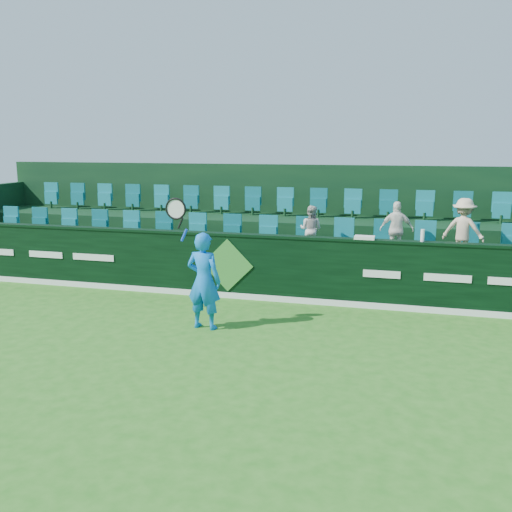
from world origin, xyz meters
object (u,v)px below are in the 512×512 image
(towel, at_px, (365,238))
(drinks_bottle, at_px, (423,235))
(spectator_right, at_px, (463,230))
(tennis_player, at_px, (203,280))
(spectator_left, at_px, (311,229))
(spectator_middle, at_px, (397,230))

(towel, bearing_deg, drinks_bottle, 0.00)
(towel, distance_m, drinks_bottle, 1.07)
(drinks_bottle, bearing_deg, spectator_right, 54.12)
(tennis_player, bearing_deg, spectator_right, 35.77)
(tennis_player, height_order, towel, tennis_player)
(drinks_bottle, bearing_deg, towel, 180.00)
(spectator_left, bearing_deg, spectator_middle, -167.22)
(drinks_bottle, bearing_deg, spectator_left, 154.14)
(spectator_left, bearing_deg, spectator_right, -167.22)
(spectator_middle, height_order, drinks_bottle, spectator_middle)
(spectator_middle, distance_m, towel, 1.26)
(spectator_right, bearing_deg, spectator_left, 17.21)
(tennis_player, height_order, spectator_middle, tennis_player)
(tennis_player, xyz_separation_m, drinks_bottle, (3.61, 2.06, 0.60))
(spectator_right, relative_size, drinks_bottle, 5.51)
(towel, bearing_deg, tennis_player, -140.89)
(tennis_player, distance_m, spectator_left, 3.47)
(spectator_left, height_order, drinks_bottle, spectator_left)
(spectator_left, relative_size, spectator_middle, 0.88)
(tennis_player, xyz_separation_m, spectator_middle, (3.11, 3.18, 0.53))
(tennis_player, distance_m, drinks_bottle, 4.20)
(spectator_right, bearing_deg, drinks_bottle, 71.33)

